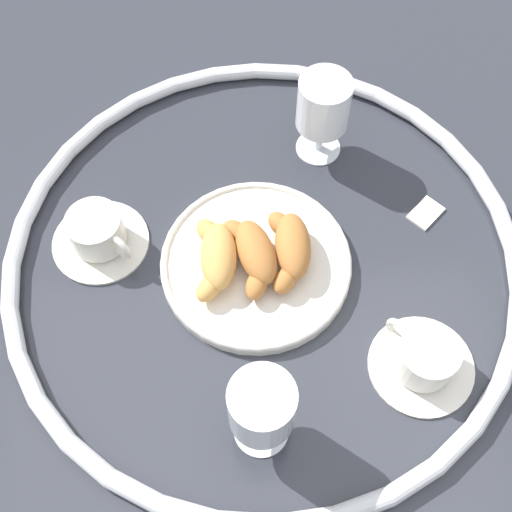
# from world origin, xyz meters

# --- Properties ---
(ground_plane) EXTENTS (2.20, 2.20, 0.00)m
(ground_plane) POSITION_xyz_m (0.00, 0.00, 0.00)
(ground_plane) COLOR #2D3038
(table_chrome_rim) EXTENTS (0.71, 0.71, 0.02)m
(table_chrome_rim) POSITION_xyz_m (0.00, 0.00, 0.01)
(table_chrome_rim) COLOR silver
(table_chrome_rim) RESTS_ON ground_plane
(pastry_plate) EXTENTS (0.26, 0.26, 0.02)m
(pastry_plate) POSITION_xyz_m (-0.01, 0.01, 0.01)
(pastry_plate) COLOR silver
(pastry_plate) RESTS_ON ground_plane
(croissant_large) EXTENTS (0.14, 0.06, 0.04)m
(croissant_large) POSITION_xyz_m (-0.00, -0.04, 0.04)
(croissant_large) COLOR #AD6B33
(croissant_large) RESTS_ON pastry_plate
(croissant_small) EXTENTS (0.13, 0.09, 0.04)m
(croissant_small) POSITION_xyz_m (-0.01, 0.01, 0.04)
(croissant_small) COLOR #AD6B33
(croissant_small) RESTS_ON pastry_plate
(croissant_extra) EXTENTS (0.14, 0.06, 0.04)m
(croissant_extra) POSITION_xyz_m (-0.01, 0.06, 0.04)
(croissant_extra) COLOR #D6994C
(croissant_extra) RESTS_ON pastry_plate
(coffee_cup_near) EXTENTS (0.14, 0.14, 0.06)m
(coffee_cup_near) POSITION_xyz_m (0.04, 0.23, 0.03)
(coffee_cup_near) COLOR silver
(coffee_cup_near) RESTS_ON ground_plane
(coffee_cup_far) EXTENTS (0.14, 0.14, 0.06)m
(coffee_cup_far) POSITION_xyz_m (-0.16, -0.19, 0.03)
(coffee_cup_far) COLOR silver
(coffee_cup_far) RESTS_ON ground_plane
(juice_glass_left) EXTENTS (0.08, 0.08, 0.14)m
(juice_glass_left) POSITION_xyz_m (0.19, -0.09, 0.09)
(juice_glass_left) COLOR white
(juice_glass_left) RESTS_ON ground_plane
(juice_glass_right) EXTENTS (0.08, 0.08, 0.14)m
(juice_glass_right) POSITION_xyz_m (-0.23, 0.01, 0.10)
(juice_glass_right) COLOR white
(juice_glass_right) RESTS_ON ground_plane
(sugar_packet) EXTENTS (0.06, 0.06, 0.01)m
(sugar_packet) POSITION_xyz_m (0.07, -0.24, 0.00)
(sugar_packet) COLOR white
(sugar_packet) RESTS_ON ground_plane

